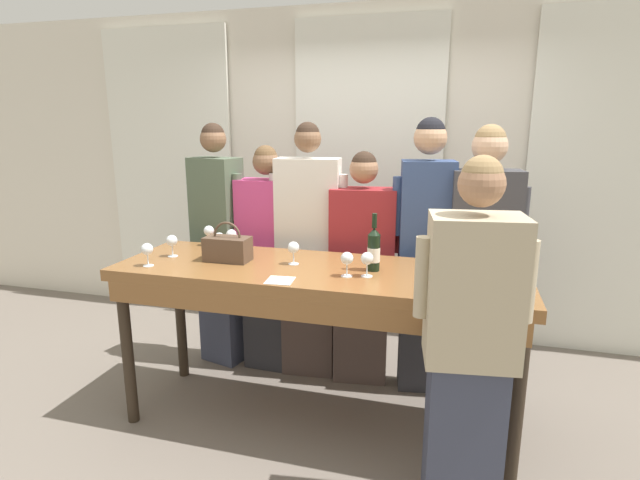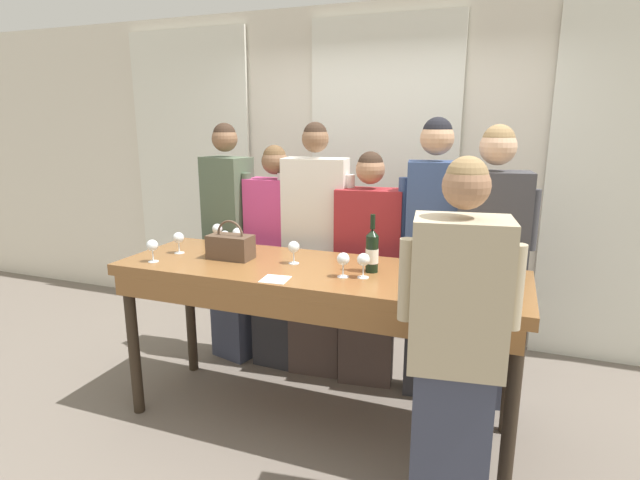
{
  "view_description": "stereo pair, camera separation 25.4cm",
  "coord_description": "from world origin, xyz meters",
  "px_view_note": "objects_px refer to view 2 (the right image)",
  "views": [
    {
      "loc": [
        0.78,
        -2.7,
        1.85
      ],
      "look_at": [
        0.0,
        0.08,
        1.16
      ],
      "focal_mm": 28.0,
      "sensor_mm": 36.0,
      "label": 1
    },
    {
      "loc": [
        1.02,
        -2.62,
        1.85
      ],
      "look_at": [
        0.0,
        0.08,
        1.16
      ],
      "focal_mm": 28.0,
      "sensor_mm": 36.0,
      "label": 2
    }
  ],
  "objects_px": {
    "wine_glass_back_left": "(363,260)",
    "wine_glass_back_right": "(178,238)",
    "guest_beige_cap": "(488,266)",
    "guest_olive_jacket": "(229,241)",
    "guest_cream_sweater": "(315,251)",
    "tasting_bar": "(314,285)",
    "wine_glass_back_mid": "(238,234)",
    "wine_glass_front_left": "(490,253)",
    "wine_glass_front_right": "(470,270)",
    "host_pouring": "(455,355)",
    "guest_pink_top": "(277,257)",
    "wine_glass_front_mid": "(225,237)",
    "wine_glass_center_right": "(217,229)",
    "guest_striped_shirt": "(368,270)",
    "wine_glass_center_left": "(343,260)",
    "wine_glass_near_host": "(294,248)",
    "guest_navy_coat": "(431,255)",
    "wine_glass_center_mid": "(152,246)",
    "wine_bottle": "(372,251)"
  },
  "relations": [
    {
      "from": "wine_glass_back_left",
      "to": "wine_glass_back_right",
      "type": "bearing_deg",
      "value": 176.27
    },
    {
      "from": "wine_glass_back_right",
      "to": "guest_beige_cap",
      "type": "distance_m",
      "value": 2.0
    },
    {
      "from": "guest_olive_jacket",
      "to": "guest_cream_sweater",
      "type": "distance_m",
      "value": 0.71
    },
    {
      "from": "tasting_bar",
      "to": "wine_glass_back_mid",
      "type": "height_order",
      "value": "wine_glass_back_mid"
    },
    {
      "from": "wine_glass_front_left",
      "to": "wine_glass_back_mid",
      "type": "relative_size",
      "value": 1.0
    },
    {
      "from": "wine_glass_front_right",
      "to": "guest_olive_jacket",
      "type": "bearing_deg",
      "value": 159.37
    },
    {
      "from": "wine_glass_back_right",
      "to": "host_pouring",
      "type": "distance_m",
      "value": 1.92
    },
    {
      "from": "wine_glass_back_right",
      "to": "guest_pink_top",
      "type": "bearing_deg",
      "value": 56.84
    },
    {
      "from": "wine_glass_front_left",
      "to": "guest_olive_jacket",
      "type": "xyz_separation_m",
      "value": [
        -1.9,
        0.29,
        -0.15
      ]
    },
    {
      "from": "tasting_bar",
      "to": "wine_glass_front_mid",
      "type": "xyz_separation_m",
      "value": [
        -0.69,
        0.16,
        0.2
      ]
    },
    {
      "from": "wine_glass_center_right",
      "to": "guest_striped_shirt",
      "type": "height_order",
      "value": "guest_striped_shirt"
    },
    {
      "from": "wine_glass_center_left",
      "to": "guest_olive_jacket",
      "type": "height_order",
      "value": "guest_olive_jacket"
    },
    {
      "from": "wine_glass_front_left",
      "to": "wine_glass_near_host",
      "type": "height_order",
      "value": "same"
    },
    {
      "from": "wine_glass_back_mid",
      "to": "guest_olive_jacket",
      "type": "distance_m",
      "value": 0.49
    },
    {
      "from": "wine_glass_near_host",
      "to": "guest_cream_sweater",
      "type": "relative_size",
      "value": 0.08
    },
    {
      "from": "guest_olive_jacket",
      "to": "guest_navy_coat",
      "type": "bearing_deg",
      "value": 0.0
    },
    {
      "from": "wine_glass_front_mid",
      "to": "host_pouring",
      "type": "distance_m",
      "value": 1.73
    },
    {
      "from": "wine_glass_front_left",
      "to": "guest_striped_shirt",
      "type": "xyz_separation_m",
      "value": [
        -0.8,
        0.29,
        -0.27
      ]
    },
    {
      "from": "wine_glass_front_left",
      "to": "wine_glass_center_mid",
      "type": "bearing_deg",
      "value": -163.99
    },
    {
      "from": "wine_glass_front_right",
      "to": "wine_glass_near_host",
      "type": "relative_size",
      "value": 1.0
    },
    {
      "from": "wine_glass_near_host",
      "to": "guest_olive_jacket",
      "type": "distance_m",
      "value": 0.99
    },
    {
      "from": "tasting_bar",
      "to": "wine_bottle",
      "type": "height_order",
      "value": "wine_bottle"
    },
    {
      "from": "wine_glass_center_mid",
      "to": "wine_glass_center_right",
      "type": "distance_m",
      "value": 0.57
    },
    {
      "from": "tasting_bar",
      "to": "guest_striped_shirt",
      "type": "height_order",
      "value": "guest_striped_shirt"
    },
    {
      "from": "wine_glass_center_left",
      "to": "wine_glass_front_right",
      "type": "bearing_deg",
      "value": 3.27
    },
    {
      "from": "wine_glass_front_left",
      "to": "wine_glass_center_right",
      "type": "relative_size",
      "value": 1.0
    },
    {
      "from": "guest_olive_jacket",
      "to": "guest_beige_cap",
      "type": "relative_size",
      "value": 1.0
    },
    {
      "from": "wine_bottle",
      "to": "host_pouring",
      "type": "bearing_deg",
      "value": -48.66
    },
    {
      "from": "guest_cream_sweater",
      "to": "host_pouring",
      "type": "bearing_deg",
      "value": -46.99
    },
    {
      "from": "wine_glass_back_right",
      "to": "host_pouring",
      "type": "bearing_deg",
      "value": -17.29
    },
    {
      "from": "guest_cream_sweater",
      "to": "wine_glass_front_mid",
      "type": "bearing_deg",
      "value": -134.35
    },
    {
      "from": "tasting_bar",
      "to": "guest_cream_sweater",
      "type": "height_order",
      "value": "guest_cream_sweater"
    },
    {
      "from": "guest_olive_jacket",
      "to": "wine_glass_front_right",
      "type": "bearing_deg",
      "value": -20.63
    },
    {
      "from": "wine_glass_back_mid",
      "to": "guest_pink_top",
      "type": "distance_m",
      "value": 0.45
    },
    {
      "from": "wine_glass_back_mid",
      "to": "wine_glass_center_right",
      "type": "bearing_deg",
      "value": 160.93
    },
    {
      "from": "guest_beige_cap",
      "to": "host_pouring",
      "type": "bearing_deg",
      "value": -93.88
    },
    {
      "from": "tasting_bar",
      "to": "wine_bottle",
      "type": "bearing_deg",
      "value": 9.98
    },
    {
      "from": "wine_glass_front_right",
      "to": "wine_glass_near_host",
      "type": "height_order",
      "value": "same"
    },
    {
      "from": "wine_glass_center_right",
      "to": "guest_striped_shirt",
      "type": "distance_m",
      "value": 1.09
    },
    {
      "from": "wine_bottle",
      "to": "wine_glass_center_mid",
      "type": "relative_size",
      "value": 2.4
    },
    {
      "from": "guest_cream_sweater",
      "to": "host_pouring",
      "type": "relative_size",
      "value": 1.07
    },
    {
      "from": "wine_glass_front_left",
      "to": "guest_pink_top",
      "type": "xyz_separation_m",
      "value": [
        -1.5,
        0.29,
        -0.25
      ]
    },
    {
      "from": "wine_glass_back_mid",
      "to": "wine_glass_near_host",
      "type": "height_order",
      "value": "same"
    },
    {
      "from": "wine_glass_front_mid",
      "to": "guest_cream_sweater",
      "type": "xyz_separation_m",
      "value": [
        0.46,
        0.47,
        -0.17
      ]
    },
    {
      "from": "guest_cream_sweater",
      "to": "wine_glass_front_left",
      "type": "bearing_deg",
      "value": -13.82
    },
    {
      "from": "wine_glass_back_left",
      "to": "tasting_bar",
      "type": "bearing_deg",
      "value": 167.87
    },
    {
      "from": "wine_glass_center_left",
      "to": "wine_glass_center_right",
      "type": "distance_m",
      "value": 1.16
    },
    {
      "from": "wine_glass_center_mid",
      "to": "wine_glass_center_right",
      "type": "xyz_separation_m",
      "value": [
        0.11,
        0.56,
        0.0
      ]
    },
    {
      "from": "wine_glass_front_mid",
      "to": "wine_glass_center_right",
      "type": "xyz_separation_m",
      "value": [
        -0.17,
        0.18,
        0.0
      ]
    },
    {
      "from": "wine_glass_back_right",
      "to": "wine_glass_front_mid",
      "type": "bearing_deg",
      "value": 30.02
    }
  ]
}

